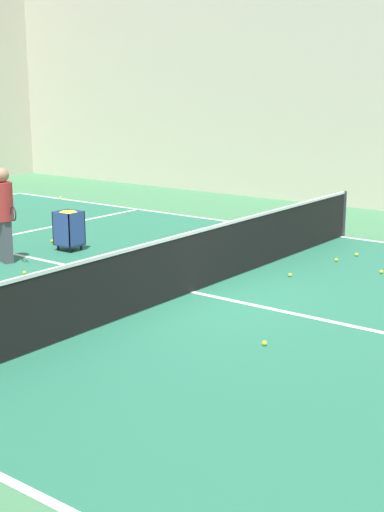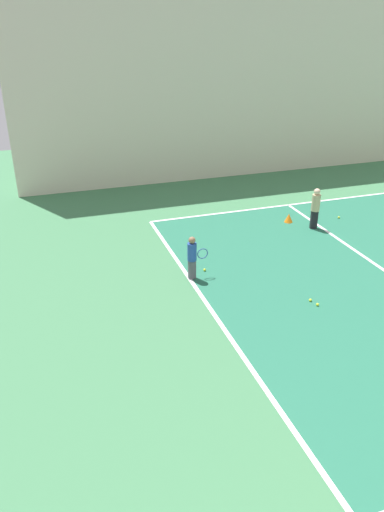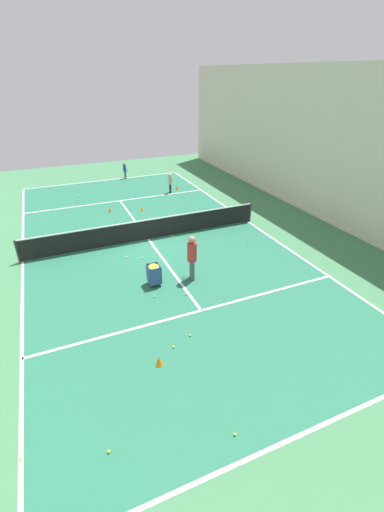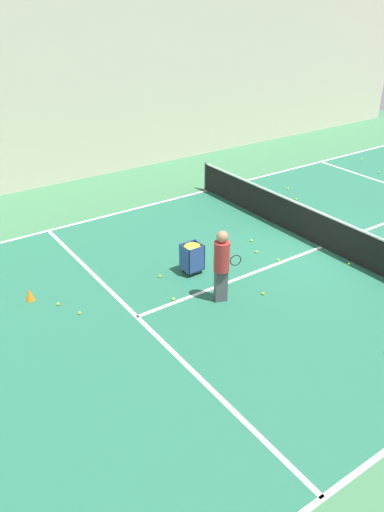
# 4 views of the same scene
# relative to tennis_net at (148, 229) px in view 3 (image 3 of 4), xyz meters

# --- Properties ---
(ground_plane) EXTENTS (33.71, 33.71, 0.00)m
(ground_plane) POSITION_rel_tennis_net_xyz_m (0.00, 0.00, -0.53)
(ground_plane) COLOR #3D754C
(court_playing_area) EXTENTS (11.10, 22.04, 0.00)m
(court_playing_area) POSITION_rel_tennis_net_xyz_m (0.00, 0.00, -0.53)
(court_playing_area) COLOR #23664C
(court_playing_area) RESTS_ON ground
(line_baseline_near) EXTENTS (11.10, 0.10, 0.00)m
(line_baseline_near) POSITION_rel_tennis_net_xyz_m (0.00, -11.02, -0.53)
(line_baseline_near) COLOR white
(line_baseline_near) RESTS_ON ground
(line_baseline_far) EXTENTS (11.10, 0.10, 0.00)m
(line_baseline_far) POSITION_rel_tennis_net_xyz_m (0.00, 11.02, -0.53)
(line_baseline_far) COLOR white
(line_baseline_far) RESTS_ON ground
(line_sideline_left) EXTENTS (0.10, 22.04, 0.00)m
(line_sideline_left) POSITION_rel_tennis_net_xyz_m (-5.55, 0.00, -0.53)
(line_sideline_left) COLOR white
(line_sideline_left) RESTS_ON ground
(line_sideline_right) EXTENTS (0.10, 22.04, 0.00)m
(line_sideline_right) POSITION_rel_tennis_net_xyz_m (5.55, 0.00, -0.53)
(line_sideline_right) COLOR white
(line_sideline_right) RESTS_ON ground
(line_service_near) EXTENTS (11.10, 0.10, 0.00)m
(line_service_near) POSITION_rel_tennis_net_xyz_m (0.00, -6.06, -0.53)
(line_service_near) COLOR white
(line_service_near) RESTS_ON ground
(line_service_far) EXTENTS (11.10, 0.10, 0.00)m
(line_service_far) POSITION_rel_tennis_net_xyz_m (0.00, 6.06, -0.53)
(line_service_far) COLOR white
(line_service_far) RESTS_ON ground
(line_centre_service) EXTENTS (0.10, 12.12, 0.00)m
(line_centre_service) POSITION_rel_tennis_net_xyz_m (0.00, 0.00, -0.53)
(line_centre_service) COLOR white
(line_centre_service) RESTS_ON ground
(hall_enclosure_left) EXTENTS (0.15, 30.01, 7.52)m
(hall_enclosure_left) POSITION_rel_tennis_net_xyz_m (-9.46, 0.00, 3.23)
(hall_enclosure_left) COLOR beige
(hall_enclosure_left) RESTS_ON ground
(tennis_net) EXTENTS (11.40, 0.10, 1.03)m
(tennis_net) POSITION_rel_tennis_net_xyz_m (0.00, 0.00, 0.00)
(tennis_net) COLOR #2D2D33
(tennis_net) RESTS_ON ground
(player_near_baseline) EXTENTS (0.23, 0.55, 1.15)m
(player_near_baseline) POSITION_rel_tennis_net_xyz_m (-1.53, -10.94, 0.13)
(player_near_baseline) COLOR #4C4C56
(player_near_baseline) RESTS_ON ground
(coach_at_net) EXTENTS (0.46, 0.73, 1.82)m
(coach_at_net) POSITION_rel_tennis_net_xyz_m (-0.52, 4.07, 0.51)
(coach_at_net) COLOR #4C4C56
(coach_at_net) RESTS_ON ground
(child_midcourt) EXTENTS (0.31, 0.31, 1.29)m
(child_midcourt) POSITION_rel_tennis_net_xyz_m (-3.45, -6.33, 0.21)
(child_midcourt) COLOR black
(child_midcourt) RESTS_ON ground
(ball_cart) EXTENTS (0.45, 0.49, 0.84)m
(ball_cart) POSITION_rel_tennis_net_xyz_m (0.94, 3.89, 0.04)
(ball_cart) COLOR #2D478C
(ball_cart) RESTS_ON ground
(training_cone_0) EXTENTS (0.21, 0.21, 0.30)m
(training_cone_0) POSITION_rel_tennis_net_xyz_m (2.06, 7.81, -0.38)
(training_cone_0) COLOR orange
(training_cone_0) RESTS_ON ground
(training_cone_1) EXTENTS (0.22, 0.22, 0.28)m
(training_cone_1) POSITION_rel_tennis_net_xyz_m (0.95, -4.38, -0.39)
(training_cone_1) COLOR orange
(training_cone_1) RESTS_ON ground
(training_cone_2) EXTENTS (0.23, 0.23, 0.22)m
(training_cone_2) POSITION_rel_tennis_net_xyz_m (-0.80, -3.83, -0.42)
(training_cone_2) COLOR orange
(training_cone_2) RESTS_ON ground
(training_cone_3) EXTENTS (0.27, 0.27, 0.27)m
(training_cone_3) POSITION_rel_tennis_net_xyz_m (-4.15, -6.82, -0.39)
(training_cone_3) COLOR orange
(training_cone_3) RESTS_ON ground
(tennis_ball_0) EXTENTS (0.07, 0.07, 0.07)m
(tennis_ball_0) POSITION_rel_tennis_net_xyz_m (2.47, -6.66, -0.49)
(tennis_ball_0) COLOR yellow
(tennis_ball_0) RESTS_ON ground
(tennis_ball_1) EXTENTS (0.07, 0.07, 0.07)m
(tennis_ball_1) POSITION_rel_tennis_net_xyz_m (1.83, -0.81, -0.49)
(tennis_ball_1) COLOR yellow
(tennis_ball_1) RESTS_ON ground
(tennis_ball_2) EXTENTS (0.07, 0.07, 0.07)m
(tennis_ball_2) POSITION_rel_tennis_net_xyz_m (2.41, -7.19, -0.49)
(tennis_ball_2) COLOR yellow
(tennis_ball_2) RESTS_ON ground
(tennis_ball_3) EXTENTS (0.07, 0.07, 0.07)m
(tennis_ball_3) POSITION_rel_tennis_net_xyz_m (-1.14, 0.19, -0.49)
(tennis_ball_3) COLOR yellow
(tennis_ball_3) RESTS_ON ground
(tennis_ball_4) EXTENTS (0.07, 0.07, 0.07)m
(tennis_ball_4) POSITION_rel_tennis_net_xyz_m (-4.02, 2.51, -0.49)
(tennis_ball_4) COLOR yellow
(tennis_ball_4) RESTS_ON ground
(tennis_ball_5) EXTENTS (0.07, 0.07, 0.07)m
(tennis_ball_5) POSITION_rel_tennis_net_xyz_m (-3.91, -5.10, -0.49)
(tennis_ball_5) COLOR yellow
(tennis_ball_5) RESTS_ON ground
(tennis_ball_6) EXTENTS (0.07, 0.07, 0.07)m
(tennis_ball_6) POSITION_rel_tennis_net_xyz_m (0.10, 5.00, -0.49)
(tennis_ball_6) COLOR yellow
(tennis_ball_6) RESTS_ON ground
(tennis_ball_7) EXTENTS (0.07, 0.07, 0.07)m
(tennis_ball_7) POSITION_rel_tennis_net_xyz_m (5.55, 9.16, -0.49)
(tennis_ball_7) COLOR yellow
(tennis_ball_7) RESTS_ON ground
(tennis_ball_8) EXTENTS (0.07, 0.07, 0.07)m
(tennis_ball_8) POSITION_rel_tennis_net_xyz_m (1.19, 10.45, -0.49)
(tennis_ball_8) COLOR yellow
(tennis_ball_8) RESTS_ON ground
(tennis_ball_9) EXTENTS (0.07, 0.07, 0.07)m
(tennis_ball_9) POSITION_rel_tennis_net_xyz_m (3.17, -6.84, -0.49)
(tennis_ball_9) COLOR yellow
(tennis_ball_9) RESTS_ON ground
(tennis_ball_10) EXTENTS (0.07, 0.07, 0.07)m
(tennis_ball_10) POSITION_rel_tennis_net_xyz_m (3.02, -2.02, -0.49)
(tennis_ball_10) COLOR yellow
(tennis_ball_10) RESTS_ON ground
(tennis_ball_11) EXTENTS (0.07, 0.07, 0.07)m
(tennis_ball_11) POSITION_rel_tennis_net_xyz_m (0.63, -8.64, -0.49)
(tennis_ball_11) COLOR yellow
(tennis_ball_11) RESTS_ON ground
(tennis_ball_12) EXTENTS (0.07, 0.07, 0.07)m
(tennis_ball_12) POSITION_rel_tennis_net_xyz_m (2.21, -7.99, -0.49)
(tennis_ball_12) COLOR yellow
(tennis_ball_12) RESTS_ON ground
(tennis_ball_13) EXTENTS (0.07, 0.07, 0.07)m
(tennis_ball_13) POSITION_rel_tennis_net_xyz_m (1.47, 7.35, -0.49)
(tennis_ball_13) COLOR yellow
(tennis_ball_13) RESTS_ON ground
(tennis_ball_14) EXTENTS (0.07, 0.07, 0.07)m
(tennis_ball_14) POSITION_rel_tennis_net_xyz_m (-1.80, -10.52, -0.49)
(tennis_ball_14) COLOR yellow
(tennis_ball_14) RESTS_ON ground
(tennis_ball_15) EXTENTS (0.07, 0.07, 0.07)m
(tennis_ball_15) POSITION_rel_tennis_net_xyz_m (3.93, -2.52, -0.49)
(tennis_ball_15) COLOR yellow
(tennis_ball_15) RESTS_ON ground
(tennis_ball_16) EXTENTS (0.07, 0.07, 0.07)m
(tennis_ball_16) POSITION_rel_tennis_net_xyz_m (-0.93, 3.08, -0.49)
(tennis_ball_16) COLOR yellow
(tennis_ball_16) RESTS_ON ground
(tennis_ball_17) EXTENTS (0.07, 0.07, 0.07)m
(tennis_ball_17) POSITION_rel_tennis_net_xyz_m (0.81, 1.77, -0.49)
(tennis_ball_17) COLOR yellow
(tennis_ball_17) RESTS_ON ground
(tennis_ball_18) EXTENTS (0.07, 0.07, 0.07)m
(tennis_ball_18) POSITION_rel_tennis_net_xyz_m (0.40, -8.70, -0.49)
(tennis_ball_18) COLOR yellow
(tennis_ball_18) RESTS_ON ground
(tennis_ball_19) EXTENTS (0.07, 0.07, 0.07)m
(tennis_ball_19) POSITION_rel_tennis_net_xyz_m (0.84, 7.08, -0.49)
(tennis_ball_19) COLOR yellow
(tennis_ball_19) RESTS_ON ground
(tennis_ball_20) EXTENTS (0.07, 0.07, 0.07)m
(tennis_ball_20) POSITION_rel_tennis_net_xyz_m (1.42, 1.43, -0.49)
(tennis_ball_20) COLOR yellow
(tennis_ball_20) RESTS_ON ground
(tennis_ball_21) EXTENTS (0.07, 0.07, 0.07)m
(tennis_ball_21) POSITION_rel_tennis_net_xyz_m (1.20, 4.71, -0.49)
(tennis_ball_21) COLOR yellow
(tennis_ball_21) RESTS_ON ground
(tennis_ball_22) EXTENTS (0.07, 0.07, 0.07)m
(tennis_ball_22) POSITION_rel_tennis_net_xyz_m (-4.75, -0.66, -0.49)
(tennis_ball_22) COLOR yellow
(tennis_ball_22) RESTS_ON ground
(tennis_ball_23) EXTENTS (0.07, 0.07, 0.07)m
(tennis_ball_23) POSITION_rel_tennis_net_xyz_m (0.10, 1.60, -0.49)
(tennis_ball_23) COLOR yellow
(tennis_ball_23) RESTS_ON ground
(tennis_ball_24) EXTENTS (0.07, 0.07, 0.07)m
(tennis_ball_24) POSITION_rel_tennis_net_xyz_m (4.71, -7.69, -0.49)
(tennis_ball_24) COLOR yellow
(tennis_ball_24) RESTS_ON ground
(tennis_ball_25) EXTENTS (0.07, 0.07, 0.07)m
(tennis_ball_25) POSITION_rel_tennis_net_xyz_m (3.84, 9.73, -0.49)
(tennis_ball_25) COLOR yellow
(tennis_ball_25) RESTS_ON ground
(tennis_ball_26) EXTENTS (0.07, 0.07, 0.07)m
(tennis_ball_26) POSITION_rel_tennis_net_xyz_m (-4.97, -5.42, -0.49)
(tennis_ball_26) COLOR yellow
(tennis_ball_26) RESTS_ON ground
(tennis_ball_27) EXTENTS (0.07, 0.07, 0.07)m
(tennis_ball_27) POSITION_rel_tennis_net_xyz_m (4.01, -1.09, -0.49)
(tennis_ball_27) COLOR yellow
(tennis_ball_27) RESTS_ON ground
(tennis_ball_28) EXTENTS (0.07, 0.07, 0.07)m
(tennis_ball_28) POSITION_rel_tennis_net_xyz_m (-1.41, -2.25, -0.49)
(tennis_ball_28) COLOR yellow
(tennis_ball_28) RESTS_ON ground
(tennis_ball_29) EXTENTS (0.07, 0.07, 0.07)m
(tennis_ball_29) POSITION_rel_tennis_net_xyz_m (3.36, -0.96, -0.49)
(tennis_ball_29) COLOR yellow
(tennis_ball_29) RESTS_ON ground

